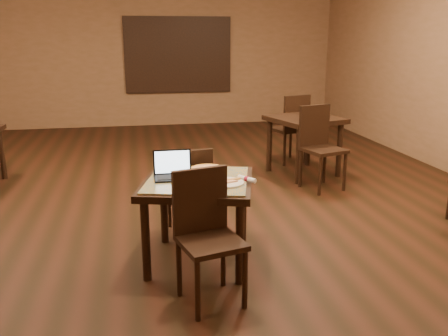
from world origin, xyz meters
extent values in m
plane|color=black|center=(0.00, 0.00, 0.00)|extent=(10.00, 10.00, 0.00)
cube|color=#8A6146|center=(0.00, 5.00, 1.50)|extent=(8.00, 0.02, 3.00)
cube|color=#8A6146|center=(0.00, -5.00, 1.50)|extent=(8.00, 0.02, 3.00)
cube|color=#276491|center=(0.50, 4.97, 1.55)|extent=(2.20, 0.04, 1.50)
cube|color=black|center=(0.50, 4.95, 1.55)|extent=(2.34, 0.02, 1.64)
cylinder|color=black|center=(-0.47, -2.18, 0.35)|extent=(0.07, 0.07, 0.71)
cylinder|color=black|center=(-0.27, -1.45, 0.35)|extent=(0.07, 0.07, 0.71)
cylinder|color=black|center=(0.27, -2.38, 0.35)|extent=(0.07, 0.07, 0.71)
cylinder|color=black|center=(0.46, -1.64, 0.35)|extent=(0.07, 0.07, 0.71)
cube|color=black|center=(0.00, -1.91, 0.72)|extent=(1.12, 1.12, 0.06)
cube|color=#165E93|center=(0.00, -1.91, 0.76)|extent=(1.03, 1.03, 0.02)
cylinder|color=black|center=(-0.14, -2.84, 0.23)|extent=(0.04, 0.04, 0.46)
cylinder|color=black|center=(-0.23, -2.48, 0.23)|extent=(0.04, 0.04, 0.46)
cylinder|color=black|center=(0.22, -2.75, 0.23)|extent=(0.04, 0.04, 0.46)
cylinder|color=black|center=(0.13, -2.39, 0.23)|extent=(0.04, 0.04, 0.46)
cube|color=black|center=(0.00, -2.61, 0.48)|extent=(0.53, 0.53, 0.04)
cube|color=black|center=(-0.05, -2.42, 0.75)|extent=(0.43, 0.15, 0.50)
cylinder|color=black|center=(0.13, -1.02, 0.21)|extent=(0.04, 0.04, 0.41)
cylinder|color=black|center=(0.19, -1.35, 0.21)|extent=(0.04, 0.04, 0.41)
cylinder|color=black|center=(-0.20, -1.08, 0.21)|extent=(0.04, 0.04, 0.41)
cylinder|color=black|center=(-0.14, -1.41, 0.21)|extent=(0.04, 0.04, 0.41)
cube|color=black|center=(0.00, -1.21, 0.43)|extent=(0.45, 0.45, 0.04)
cube|color=black|center=(0.03, -1.39, 0.67)|extent=(0.39, 0.10, 0.44)
cube|color=black|center=(-0.20, -1.86, 0.77)|extent=(0.33, 0.23, 0.02)
cube|color=black|center=(-0.20, -1.75, 0.88)|extent=(0.33, 0.05, 0.22)
cube|color=#C9E7FF|center=(-0.20, -1.75, 0.88)|extent=(0.30, 0.04, 0.19)
cylinder|color=white|center=(0.22, -2.09, 0.77)|extent=(0.28, 0.28, 0.02)
cylinder|color=silver|center=(0.12, -1.67, 0.77)|extent=(0.34, 0.34, 0.01)
cylinder|color=beige|center=(0.12, -1.67, 0.78)|extent=(0.30, 0.30, 0.02)
torus|color=#C38D3E|center=(0.12, -1.67, 0.78)|extent=(0.31, 0.31, 0.02)
cube|color=silver|center=(0.14, -1.69, 0.79)|extent=(0.14, 0.25, 0.01)
cylinder|color=white|center=(0.40, -2.05, 0.78)|extent=(0.14, 0.17, 0.04)
cylinder|color=maroon|center=(0.40, -2.05, 0.78)|extent=(0.05, 0.05, 0.04)
cylinder|color=black|center=(1.63, 0.13, 0.40)|extent=(0.08, 0.08, 0.79)
cylinder|color=black|center=(1.42, 0.82, 0.40)|extent=(0.08, 0.08, 0.79)
cylinder|color=black|center=(2.32, 0.34, 0.40)|extent=(0.08, 0.08, 0.79)
cylinder|color=black|center=(2.11, 1.03, 0.40)|extent=(0.08, 0.08, 0.79)
cube|color=black|center=(1.87, 0.58, 0.80)|extent=(1.12, 1.12, 0.07)
cylinder|color=black|center=(1.74, -0.40, 0.25)|extent=(0.04, 0.04, 0.50)
cylinder|color=black|center=(1.62, -0.01, 0.25)|extent=(0.04, 0.04, 0.50)
cylinder|color=black|center=(2.12, -0.28, 0.25)|extent=(0.04, 0.04, 0.50)
cylinder|color=black|center=(2.00, 0.11, 0.25)|extent=(0.04, 0.04, 0.50)
cube|color=black|center=(1.87, -0.15, 0.52)|extent=(0.59, 0.59, 0.04)
cube|color=black|center=(1.81, 0.06, 0.82)|extent=(0.46, 0.18, 0.54)
cylinder|color=black|center=(2.00, 1.56, 0.25)|extent=(0.04, 0.04, 0.50)
cylinder|color=black|center=(2.12, 1.17, 0.25)|extent=(0.04, 0.04, 0.50)
cylinder|color=black|center=(1.62, 1.44, 0.25)|extent=(0.04, 0.04, 0.50)
cylinder|color=black|center=(1.74, 1.06, 0.25)|extent=(0.04, 0.04, 0.50)
cube|color=black|center=(1.87, 1.31, 0.52)|extent=(0.59, 0.59, 0.04)
cube|color=black|center=(1.93, 1.10, 0.82)|extent=(0.46, 0.18, 0.54)
cylinder|color=black|center=(-2.36, 1.12, 0.36)|extent=(0.07, 0.07, 0.73)
cylinder|color=black|center=(-2.51, 1.65, 0.23)|extent=(0.04, 0.04, 0.46)
camera|label=1|loc=(-0.50, -5.76, 1.94)|focal=38.00mm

